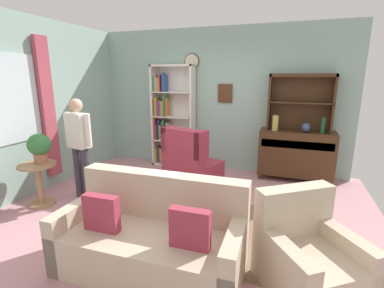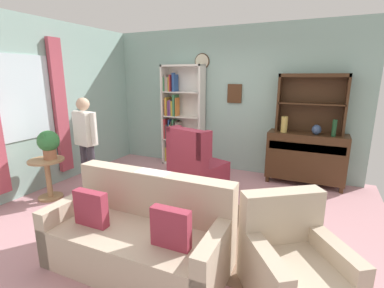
{
  "view_description": "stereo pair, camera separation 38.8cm",
  "coord_description": "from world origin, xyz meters",
  "px_view_note": "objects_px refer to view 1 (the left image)",
  "views": [
    {
      "loc": [
        1.36,
        -3.38,
        1.88
      ],
      "look_at": [
        0.1,
        0.2,
        0.95
      ],
      "focal_mm": 26.08,
      "sensor_mm": 36.0,
      "label": 1
    },
    {
      "loc": [
        1.72,
        -3.24,
        1.88
      ],
      "look_at": [
        0.1,
        0.2,
        0.95
      ],
      "focal_mm": 26.08,
      "sensor_mm": 36.0,
      "label": 2
    }
  ],
  "objects_px": {
    "vase_round": "(306,127)",
    "plant_stand": "(39,180)",
    "sideboard": "(296,153)",
    "wingback_chair": "(191,166)",
    "bookshelf": "(169,119)",
    "coffee_table": "(200,199)",
    "person_reading": "(79,142)",
    "potted_plant_large": "(39,146)",
    "couch_floral": "(153,238)",
    "bottle_wine": "(323,125)",
    "sideboard_hutch": "(301,94)",
    "book_stack": "(198,191)",
    "armchair_floral": "(308,259)",
    "vase_tall": "(275,123)"
  },
  "relations": [
    {
      "from": "wingback_chair",
      "to": "potted_plant_large",
      "type": "height_order",
      "value": "potted_plant_large"
    },
    {
      "from": "sideboard",
      "to": "potted_plant_large",
      "type": "bearing_deg",
      "value": -146.92
    },
    {
      "from": "bookshelf",
      "to": "wingback_chair",
      "type": "height_order",
      "value": "bookshelf"
    },
    {
      "from": "bookshelf",
      "to": "armchair_floral",
      "type": "bearing_deg",
      "value": -48.06
    },
    {
      "from": "book_stack",
      "to": "sideboard",
      "type": "bearing_deg",
      "value": 60.43
    },
    {
      "from": "bottle_wine",
      "to": "book_stack",
      "type": "bearing_deg",
      "value": -128.19
    },
    {
      "from": "sideboard_hutch",
      "to": "vase_tall",
      "type": "height_order",
      "value": "sideboard_hutch"
    },
    {
      "from": "sideboard_hutch",
      "to": "vase_round",
      "type": "distance_m",
      "value": 0.6
    },
    {
      "from": "couch_floral",
      "to": "plant_stand",
      "type": "relative_size",
      "value": 2.86
    },
    {
      "from": "vase_tall",
      "to": "couch_floral",
      "type": "xyz_separation_m",
      "value": [
        -0.96,
        -2.97,
        -0.75
      ]
    },
    {
      "from": "bookshelf",
      "to": "couch_floral",
      "type": "height_order",
      "value": "bookshelf"
    },
    {
      "from": "armchair_floral",
      "to": "book_stack",
      "type": "xyz_separation_m",
      "value": [
        -1.29,
        0.76,
        0.17
      ]
    },
    {
      "from": "bookshelf",
      "to": "person_reading",
      "type": "distance_m",
      "value": 2.11
    },
    {
      "from": "wingback_chair",
      "to": "coffee_table",
      "type": "bearing_deg",
      "value": -65.15
    },
    {
      "from": "couch_floral",
      "to": "person_reading",
      "type": "relative_size",
      "value": 1.17
    },
    {
      "from": "person_reading",
      "to": "coffee_table",
      "type": "relative_size",
      "value": 1.95
    },
    {
      "from": "sideboard_hutch",
      "to": "couch_floral",
      "type": "height_order",
      "value": "sideboard_hutch"
    },
    {
      "from": "sideboard",
      "to": "person_reading",
      "type": "bearing_deg",
      "value": -148.41
    },
    {
      "from": "plant_stand",
      "to": "potted_plant_large",
      "type": "height_order",
      "value": "potted_plant_large"
    },
    {
      "from": "sideboard_hutch",
      "to": "vase_round",
      "type": "xyz_separation_m",
      "value": [
        0.13,
        -0.18,
        -0.55
      ]
    },
    {
      "from": "person_reading",
      "to": "coffee_table",
      "type": "distance_m",
      "value": 2.07
    },
    {
      "from": "plant_stand",
      "to": "vase_round",
      "type": "bearing_deg",
      "value": 31.7
    },
    {
      "from": "couch_floral",
      "to": "potted_plant_large",
      "type": "distance_m",
      "value": 2.38
    },
    {
      "from": "sideboard",
      "to": "vase_round",
      "type": "bearing_deg",
      "value": -27.17
    },
    {
      "from": "sideboard_hutch",
      "to": "book_stack",
      "type": "height_order",
      "value": "sideboard_hutch"
    },
    {
      "from": "wingback_chair",
      "to": "plant_stand",
      "type": "relative_size",
      "value": 1.65
    },
    {
      "from": "armchair_floral",
      "to": "plant_stand",
      "type": "distance_m",
      "value": 3.71
    },
    {
      "from": "bookshelf",
      "to": "armchair_floral",
      "type": "distance_m",
      "value": 4.01
    },
    {
      "from": "potted_plant_large",
      "to": "coffee_table",
      "type": "relative_size",
      "value": 0.56
    },
    {
      "from": "person_reading",
      "to": "coffee_table",
      "type": "xyz_separation_m",
      "value": [
        1.99,
        -0.19,
        -0.55
      ]
    },
    {
      "from": "bookshelf",
      "to": "couch_floral",
      "type": "relative_size",
      "value": 1.16
    },
    {
      "from": "vase_tall",
      "to": "armchair_floral",
      "type": "xyz_separation_m",
      "value": [
        0.49,
        -2.77,
        -0.77
      ]
    },
    {
      "from": "bottle_wine",
      "to": "couch_floral",
      "type": "height_order",
      "value": "bottle_wine"
    },
    {
      "from": "coffee_table",
      "to": "sideboard_hutch",
      "type": "bearing_deg",
      "value": 62.57
    },
    {
      "from": "bookshelf",
      "to": "potted_plant_large",
      "type": "xyz_separation_m",
      "value": [
        -1.0,
        -2.39,
        -0.11
      ]
    },
    {
      "from": "bookshelf",
      "to": "sideboard_hutch",
      "type": "height_order",
      "value": "bookshelf"
    },
    {
      "from": "armchair_floral",
      "to": "wingback_chair",
      "type": "bearing_deg",
      "value": 133.36
    },
    {
      "from": "bottle_wine",
      "to": "couch_floral",
      "type": "distance_m",
      "value": 3.51
    },
    {
      "from": "sideboard",
      "to": "armchair_floral",
      "type": "height_order",
      "value": "sideboard"
    },
    {
      "from": "wingback_chair",
      "to": "coffee_table",
      "type": "xyz_separation_m",
      "value": [
        0.54,
        -1.16,
        -0.03
      ]
    },
    {
      "from": "wingback_chair",
      "to": "plant_stand",
      "type": "height_order",
      "value": "wingback_chair"
    },
    {
      "from": "vase_tall",
      "to": "vase_round",
      "type": "bearing_deg",
      "value": 1.49
    },
    {
      "from": "sideboard",
      "to": "wingback_chair",
      "type": "xyz_separation_m",
      "value": [
        -1.7,
        -0.95,
        -0.13
      ]
    },
    {
      "from": "bookshelf",
      "to": "coffee_table",
      "type": "distance_m",
      "value": 2.68
    },
    {
      "from": "coffee_table",
      "to": "bottle_wine",
      "type": "bearing_deg",
      "value": 52.69
    },
    {
      "from": "vase_round",
      "to": "plant_stand",
      "type": "bearing_deg",
      "value": -148.3
    },
    {
      "from": "vase_tall",
      "to": "bottle_wine",
      "type": "xyz_separation_m",
      "value": [
        0.78,
        -0.01,
        0.0
      ]
    },
    {
      "from": "vase_round",
      "to": "bottle_wine",
      "type": "height_order",
      "value": "bottle_wine"
    },
    {
      "from": "vase_tall",
      "to": "potted_plant_large",
      "type": "distance_m",
      "value": 3.86
    },
    {
      "from": "vase_tall",
      "to": "person_reading",
      "type": "distance_m",
      "value": 3.32
    }
  ]
}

